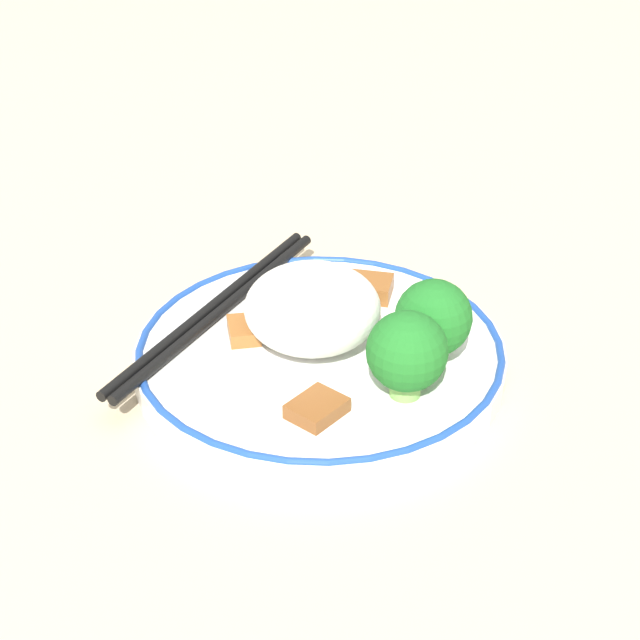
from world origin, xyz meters
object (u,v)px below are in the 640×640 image
broccoli_back_left (407,352)px  chopsticks (216,309)px  broccoli_back_center (433,319)px  plate (320,355)px

broccoli_back_left → chopsticks: (-0.14, -0.04, -0.03)m
broccoli_back_center → chopsticks: broccoli_back_center is taller
chopsticks → broccoli_back_left: bearing=16.7°
broccoli_back_center → chopsticks: size_ratio=0.26×
broccoli_back_left → broccoli_back_center: bearing=115.2°
broccoli_back_left → broccoli_back_center: 0.04m
plate → broccoli_back_center: broccoli_back_center is taller
plate → chopsticks: size_ratio=1.10×
plate → broccoli_back_left: broccoli_back_left is taller
broccoli_back_center → chopsticks: (-0.13, -0.08, -0.03)m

